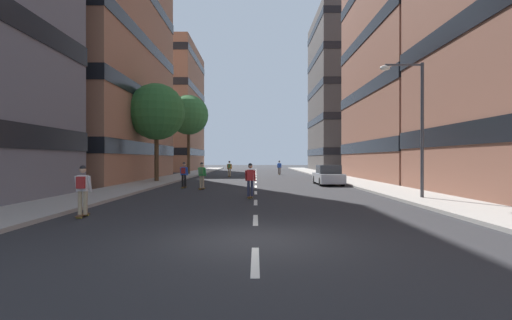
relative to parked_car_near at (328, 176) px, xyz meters
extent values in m
plane|color=#28282B|center=(-5.56, 8.52, -0.70)|extent=(170.09, 170.09, 0.00)
cube|color=#9E9991|center=(-13.93, 12.06, -0.63)|extent=(3.21, 77.96, 0.14)
cube|color=#9E9991|center=(2.80, 12.06, -0.63)|extent=(3.21, 77.96, 0.14)
cube|color=silver|center=(-5.56, -21.83, -0.70)|extent=(0.16, 2.20, 0.01)
cube|color=silver|center=(-5.56, -16.83, -0.70)|extent=(0.16, 2.20, 0.01)
cube|color=silver|center=(-5.56, -11.83, -0.70)|extent=(0.16, 2.20, 0.01)
cube|color=silver|center=(-5.56, -6.83, -0.70)|extent=(0.16, 2.20, 0.01)
cube|color=silver|center=(-5.56, -1.83, -0.70)|extent=(0.16, 2.20, 0.01)
cube|color=silver|center=(-5.56, 3.17, -0.70)|extent=(0.16, 2.20, 0.01)
cube|color=silver|center=(-5.56, 8.17, -0.70)|extent=(0.16, 2.20, 0.01)
cube|color=silver|center=(-5.56, 13.17, -0.70)|extent=(0.16, 2.20, 0.01)
cube|color=silver|center=(-5.56, 18.17, -0.70)|extent=(0.16, 2.20, 0.01)
cube|color=silver|center=(-5.56, 23.17, -0.70)|extent=(0.16, 2.20, 0.01)
cube|color=silver|center=(-5.56, 28.17, -0.70)|extent=(0.16, 2.20, 0.01)
cube|color=silver|center=(-5.56, 33.17, -0.70)|extent=(0.16, 2.20, 0.01)
cube|color=silver|center=(-5.56, 38.17, -0.70)|extent=(0.16, 2.20, 0.01)
cube|color=silver|center=(-5.56, 43.17, -0.70)|extent=(0.16, 2.20, 0.01)
cube|color=black|center=(-21.78, 6.17, 2.21)|extent=(12.60, 20.96, 1.10)
cube|color=black|center=(-21.78, 6.17, 7.07)|extent=(12.60, 20.96, 1.10)
cube|color=black|center=(-21.78, 6.17, 11.92)|extent=(12.60, 20.96, 1.10)
cube|color=#9E6B51|center=(-21.78, 35.35, 9.62)|extent=(12.48, 17.51, 20.64)
cube|color=black|center=(-21.78, 35.35, 2.40)|extent=(12.60, 17.63, 1.10)
cube|color=black|center=(-21.78, 35.35, 7.56)|extent=(12.60, 17.63, 1.10)
cube|color=black|center=(-21.78, 35.35, 12.72)|extent=(12.60, 17.63, 1.10)
cube|color=black|center=(-21.78, 35.35, 17.88)|extent=(12.60, 17.63, 1.10)
cube|color=brown|center=(10.65, 6.17, 14.67)|extent=(12.48, 17.91, 30.75)
cube|color=black|center=(10.65, 6.17, 2.38)|extent=(12.60, 18.03, 1.10)
cube|color=black|center=(10.65, 6.17, 7.50)|extent=(12.60, 18.03, 1.10)
cube|color=black|center=(10.65, 6.17, 12.62)|extent=(12.60, 18.03, 1.10)
cube|color=#4C4744|center=(10.65, 35.35, 12.34)|extent=(12.48, 17.12, 26.09)
cube|color=black|center=(10.65, 35.35, 2.43)|extent=(12.60, 17.24, 1.10)
cube|color=black|center=(10.65, 35.35, 7.65)|extent=(12.60, 17.24, 1.10)
cube|color=black|center=(10.65, 35.35, 12.87)|extent=(12.60, 17.24, 1.10)
cube|color=black|center=(10.65, 35.35, 18.08)|extent=(12.60, 17.24, 1.10)
cube|color=black|center=(10.65, 35.35, 23.30)|extent=(12.60, 17.24, 1.10)
cube|color=#B2B7BF|center=(0.00, 0.04, -0.17)|extent=(1.80, 4.40, 0.70)
cube|color=#2D3338|center=(0.00, -0.11, 0.50)|extent=(1.60, 2.10, 0.64)
cylinder|color=black|center=(-0.80, 1.49, -0.38)|extent=(0.22, 0.64, 0.64)
cylinder|color=black|center=(0.80, 1.49, -0.38)|extent=(0.22, 0.64, 0.64)
cylinder|color=black|center=(-0.80, -1.41, -0.38)|extent=(0.22, 0.64, 0.64)
cylinder|color=black|center=(0.80, -1.41, -0.38)|extent=(0.22, 0.64, 0.64)
cylinder|color=#4C3823|center=(-13.93, 18.07, 2.24)|extent=(0.36, 0.36, 5.59)
sphere|color=#387A3D|center=(-13.93, 18.07, 6.76)|extent=(4.93, 4.93, 4.93)
cylinder|color=#4C3823|center=(-13.93, 2.82, 1.52)|extent=(0.36, 0.36, 4.16)
sphere|color=#2D6B33|center=(-13.93, 2.82, 5.27)|extent=(4.75, 4.75, 4.75)
cylinder|color=#3F3F44|center=(2.48, -10.88, 2.69)|extent=(0.16, 0.16, 6.50)
cylinder|color=#3F3F44|center=(1.58, -10.88, 5.84)|extent=(1.80, 0.10, 0.10)
ellipsoid|color=silver|center=(0.68, -10.88, 5.69)|extent=(0.50, 0.30, 0.24)
cube|color=brown|center=(-10.48, -3.23, -0.62)|extent=(0.26, 0.91, 0.02)
cylinder|color=#D8BF4C|center=(-10.46, -2.91, -0.66)|extent=(0.18, 0.08, 0.07)
cylinder|color=#D8BF4C|center=(-10.50, -3.54, -0.66)|extent=(0.18, 0.08, 0.07)
cylinder|color=black|center=(-10.57, -3.22, -0.21)|extent=(0.15, 0.15, 0.80)
cylinder|color=black|center=(-10.39, -3.23, -0.21)|extent=(0.15, 0.15, 0.80)
cube|color=blue|center=(-10.48, -3.23, 0.47)|extent=(0.33, 0.22, 0.55)
cylinder|color=blue|center=(-10.70, -3.16, 0.44)|extent=(0.11, 0.24, 0.55)
cylinder|color=blue|center=(-10.26, -3.19, 0.44)|extent=(0.11, 0.24, 0.55)
sphere|color=tan|center=(-10.48, -3.21, 0.92)|extent=(0.22, 0.22, 0.22)
sphere|color=black|center=(-10.48, -3.21, 0.97)|extent=(0.21, 0.21, 0.21)
cube|color=#A52626|center=(-10.49, -3.41, 0.50)|extent=(0.27, 0.18, 0.40)
cube|color=brown|center=(-8.50, 12.99, -0.62)|extent=(0.26, 0.91, 0.02)
cylinder|color=#D8BF4C|center=(-8.48, 13.31, -0.66)|extent=(0.18, 0.08, 0.07)
cylinder|color=#D8BF4C|center=(-8.52, 12.67, -0.66)|extent=(0.18, 0.08, 0.07)
cylinder|color=tan|center=(-8.59, 13.00, -0.21)|extent=(0.15, 0.15, 0.80)
cylinder|color=tan|center=(-8.41, 12.98, -0.21)|extent=(0.15, 0.15, 0.80)
cube|color=orange|center=(-8.50, 12.99, 0.47)|extent=(0.33, 0.22, 0.55)
cylinder|color=orange|center=(-8.72, 13.06, 0.44)|extent=(0.11, 0.24, 0.55)
cylinder|color=orange|center=(-8.28, 13.03, 0.44)|extent=(0.11, 0.24, 0.55)
sphere|color=tan|center=(-8.50, 13.01, 0.92)|extent=(0.22, 0.22, 0.22)
sphere|color=black|center=(-8.50, 13.01, 0.97)|extent=(0.21, 0.21, 0.21)
cube|color=#4C8C4C|center=(-8.51, 12.81, 0.50)|extent=(0.27, 0.18, 0.40)
cube|color=brown|center=(-9.09, -4.39, -0.62)|extent=(0.40, 0.92, 0.02)
cylinder|color=#D8BF4C|center=(-9.01, -4.08, -0.66)|extent=(0.19, 0.11, 0.07)
cylinder|color=#D8BF4C|center=(-9.16, -4.70, -0.66)|extent=(0.19, 0.11, 0.07)
cylinder|color=tan|center=(-9.18, -4.37, -0.21)|extent=(0.17, 0.17, 0.80)
cylinder|color=tan|center=(-9.00, -4.41, -0.21)|extent=(0.17, 0.17, 0.80)
cube|color=green|center=(-9.09, -4.39, 0.47)|extent=(0.36, 0.27, 0.55)
cylinder|color=green|center=(-9.29, -4.29, 0.44)|extent=(0.14, 0.24, 0.55)
cylinder|color=green|center=(-8.86, -4.39, 0.44)|extent=(0.14, 0.24, 0.55)
sphere|color=beige|center=(-9.08, -4.37, 0.92)|extent=(0.22, 0.22, 0.22)
sphere|color=black|center=(-9.08, -4.37, 0.97)|extent=(0.21, 0.21, 0.21)
cube|color=#4C8C4C|center=(-9.13, -4.57, 0.50)|extent=(0.29, 0.22, 0.40)
cube|color=brown|center=(-2.60, 18.81, -0.62)|extent=(0.24, 0.91, 0.02)
cylinder|color=#D8BF4C|center=(-2.59, 19.13, -0.66)|extent=(0.18, 0.08, 0.07)
cylinder|color=#D8BF4C|center=(-2.61, 18.49, -0.66)|extent=(0.18, 0.08, 0.07)
cylinder|color=#594C47|center=(-2.69, 18.82, -0.21)|extent=(0.15, 0.15, 0.80)
cylinder|color=#594C47|center=(-2.51, 18.81, -0.21)|extent=(0.15, 0.15, 0.80)
cube|color=blue|center=(-2.60, 18.81, 0.47)|extent=(0.33, 0.21, 0.55)
cylinder|color=blue|center=(-2.82, 18.87, 0.44)|extent=(0.10, 0.23, 0.55)
cylinder|color=blue|center=(-2.38, 18.85, 0.44)|extent=(0.10, 0.23, 0.55)
sphere|color=#997051|center=(-2.60, 18.83, 0.92)|extent=(0.22, 0.22, 0.22)
sphere|color=black|center=(-2.60, 18.83, 0.97)|extent=(0.21, 0.21, 0.21)
cube|color=brown|center=(-11.48, -16.25, -0.62)|extent=(0.27, 0.91, 0.02)
cylinder|color=#D8BF4C|center=(-11.51, -15.93, -0.66)|extent=(0.18, 0.08, 0.07)
cylinder|color=#D8BF4C|center=(-11.46, -16.57, -0.66)|extent=(0.18, 0.08, 0.07)
cylinder|color=tan|center=(-11.57, -16.26, -0.21)|extent=(0.15, 0.15, 0.80)
cylinder|color=tan|center=(-11.39, -16.24, -0.21)|extent=(0.15, 0.15, 0.80)
cube|color=white|center=(-11.48, -16.25, 0.47)|extent=(0.33, 0.22, 0.55)
cylinder|color=white|center=(-11.71, -16.22, 0.44)|extent=(0.11, 0.24, 0.55)
cylinder|color=white|center=(-11.27, -16.18, 0.44)|extent=(0.11, 0.24, 0.55)
sphere|color=tan|center=(-11.48, -16.23, 0.92)|extent=(0.22, 0.22, 0.22)
sphere|color=black|center=(-11.48, -16.23, 0.97)|extent=(0.21, 0.21, 0.21)
cube|color=#A52626|center=(-11.47, -16.43, 0.50)|extent=(0.27, 0.18, 0.40)
cube|color=brown|center=(-5.84, -9.88, -0.62)|extent=(0.29, 0.92, 0.02)
cylinder|color=#D8BF4C|center=(-5.81, -9.57, -0.66)|extent=(0.19, 0.09, 0.07)
cylinder|color=#D8BF4C|center=(-5.87, -10.20, -0.66)|extent=(0.19, 0.09, 0.07)
cylinder|color=#2D334C|center=(-5.93, -9.87, -0.21)|extent=(0.15, 0.15, 0.80)
cylinder|color=#2D334C|center=(-5.75, -9.89, -0.21)|extent=(0.15, 0.15, 0.80)
cube|color=red|center=(-5.84, -9.88, 0.47)|extent=(0.34, 0.23, 0.55)
cylinder|color=red|center=(-6.05, -9.81, 0.44)|extent=(0.11, 0.24, 0.55)
cylinder|color=red|center=(-5.62, -9.86, 0.44)|extent=(0.11, 0.24, 0.55)
sphere|color=tan|center=(-5.84, -9.86, 0.92)|extent=(0.22, 0.22, 0.22)
sphere|color=black|center=(-5.84, -9.86, 0.97)|extent=(0.21, 0.21, 0.21)
camera|label=1|loc=(-5.55, -29.29, 1.30)|focal=26.78mm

